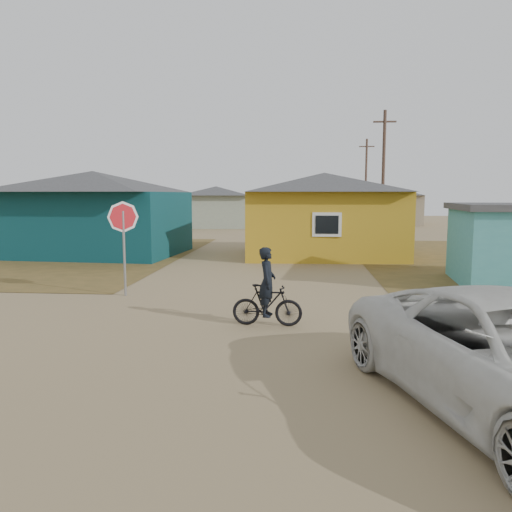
# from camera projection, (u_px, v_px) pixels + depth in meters

# --- Properties ---
(ground) EXTENTS (120.00, 120.00, 0.00)m
(ground) POSITION_uv_depth(u_px,v_px,m) (230.00, 337.00, 10.15)
(ground) COLOR #917A53
(house_teal) EXTENTS (8.93, 7.08, 4.00)m
(house_teal) POSITION_uv_depth(u_px,v_px,m) (94.00, 212.00, 23.98)
(house_teal) COLOR #0A343A
(house_teal) RESTS_ON ground
(house_yellow) EXTENTS (7.72, 6.76, 3.90)m
(house_yellow) POSITION_uv_depth(u_px,v_px,m) (324.00, 213.00, 23.53)
(house_yellow) COLOR #BC901D
(house_yellow) RESTS_ON ground
(house_pale_west) EXTENTS (7.04, 6.15, 3.60)m
(house_pale_west) POSITION_uv_depth(u_px,v_px,m) (216.00, 206.00, 44.06)
(house_pale_west) COLOR gray
(house_pale_west) RESTS_ON ground
(house_beige_east) EXTENTS (6.95, 6.05, 3.60)m
(house_beige_east) POSITION_uv_depth(u_px,v_px,m) (389.00, 205.00, 48.60)
(house_beige_east) COLOR gray
(house_beige_east) RESTS_ON ground
(house_pale_north) EXTENTS (6.28, 5.81, 3.40)m
(house_pale_north) POSITION_uv_depth(u_px,v_px,m) (164.00, 204.00, 56.63)
(house_pale_north) COLOR gray
(house_pale_north) RESTS_ON ground
(utility_pole_near) EXTENTS (1.40, 0.20, 8.00)m
(utility_pole_near) POSITION_uv_depth(u_px,v_px,m) (383.00, 174.00, 30.83)
(utility_pole_near) COLOR #4D382E
(utility_pole_near) RESTS_ON ground
(utility_pole_far) EXTENTS (1.40, 0.20, 8.00)m
(utility_pole_far) POSITION_uv_depth(u_px,v_px,m) (366.00, 181.00, 46.56)
(utility_pole_far) COLOR #4D382E
(utility_pole_far) RESTS_ON ground
(stop_sign) EXTENTS (0.87, 0.22, 2.70)m
(stop_sign) POSITION_uv_depth(u_px,v_px,m) (123.00, 227.00, 14.08)
(stop_sign) COLOR gray
(stop_sign) RESTS_ON ground
(cyclist) EXTENTS (1.56, 0.57, 1.75)m
(cyclist) POSITION_uv_depth(u_px,v_px,m) (267.00, 297.00, 10.97)
(cyclist) COLOR black
(cyclist) RESTS_ON ground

